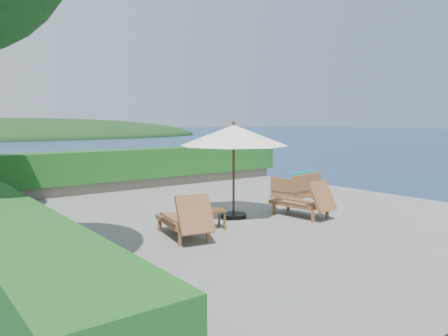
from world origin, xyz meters
TOP-DOWN VIEW (x-y plane):
  - ground at (0.00, 0.00)m, footprint 12.00×12.00m
  - foundation at (0.00, 0.00)m, footprint 12.00×12.00m
  - ocean at (0.00, 0.00)m, footprint 600.00×600.00m
  - offshore_island at (25.00, 140.00)m, footprint 126.00×57.60m
  - planter_wall_far at (0.00, 5.60)m, footprint 12.00×0.60m
  - hedge_far at (0.00, 5.60)m, footprint 12.40×0.90m
  - patio_umbrella at (-0.08, -0.08)m, footprint 2.59×2.59m
  - lounge_left at (-2.01, -0.97)m, footprint 0.97×1.73m
  - lounge_right at (1.32, -1.08)m, footprint 0.80×1.65m
  - side_table at (-1.09, -0.70)m, footprint 0.49×0.49m
  - wicker_loveseat at (3.32, 1.05)m, footprint 1.75×1.17m

SIDE VIEW (x-z plane):
  - offshore_island at x=25.00m, z-range -9.30..3.30m
  - ocean at x=0.00m, z-range -3.00..-3.00m
  - foundation at x=0.00m, z-range -3.05..-0.05m
  - ground at x=0.00m, z-range 0.00..0.00m
  - planter_wall_far at x=0.00m, z-range 0.00..0.36m
  - wicker_loveseat at x=3.32m, z-range -0.09..0.70m
  - side_table at x=-1.09m, z-range 0.14..0.56m
  - lounge_right at x=1.32m, z-range -0.08..0.85m
  - lounge_left at x=-2.01m, z-range -0.08..0.86m
  - hedge_far at x=0.00m, z-range 0.35..1.35m
  - patio_umbrella at x=-0.08m, z-range 0.80..3.11m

